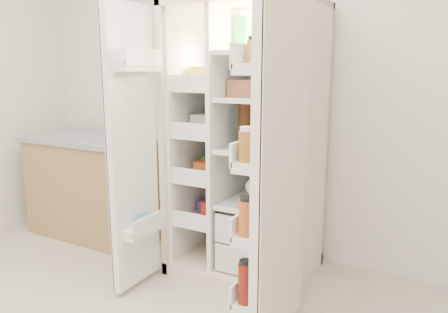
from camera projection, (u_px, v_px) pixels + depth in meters
The scene contains 5 objects.
wall_back at pixel (252, 74), 3.15m from camera, with size 4.00×0.02×2.70m, color silver.
refrigerator at pixel (251, 165), 2.89m from camera, with size 0.92×0.70×1.80m.
freezer_door at pixel (133, 151), 2.59m from camera, with size 0.15×0.40×1.72m.
fridge_door at pixel (277, 177), 2.05m from camera, with size 0.17×0.58×1.72m.
kitchen_counter at pixel (98, 186), 3.57m from camera, with size 1.15×0.61×0.84m.
Camera 1 is at (1.37, -0.91, 1.38)m, focal length 34.00 mm.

